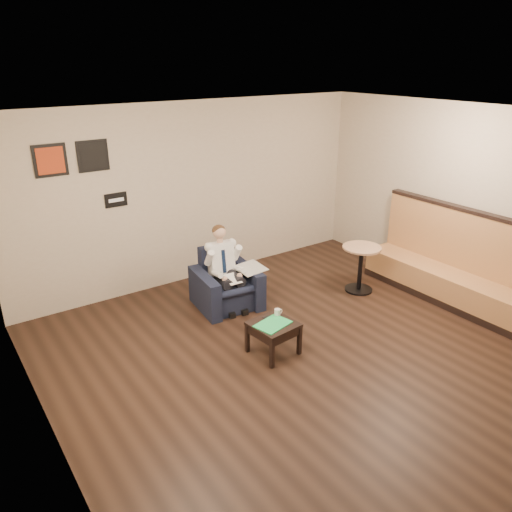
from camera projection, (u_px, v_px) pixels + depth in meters
ground at (321, 357)px, 6.04m from camera, size 6.00×6.00×0.00m
wall_back at (197, 193)px, 7.80m from camera, size 6.00×0.02×2.80m
wall_left at (45, 329)px, 3.92m from camera, size 0.02×6.00×2.80m
wall_right at (483, 206)px, 7.11m from camera, size 0.02×6.00×2.80m
ceiling at (335, 120)px, 4.99m from camera, size 6.00×6.00×0.02m
seating_sign at (116, 200)px, 7.06m from camera, size 0.32×0.02×0.20m
art_print_left at (50, 160)px, 6.39m from camera, size 0.42×0.03×0.42m
art_print_right at (93, 156)px, 6.68m from camera, size 0.42×0.03×0.42m
armchair at (226, 280)px, 7.15m from camera, size 0.94×0.94×0.82m
seated_man at (229, 273)px, 7.01m from camera, size 0.63×0.86×1.12m
lap_papers at (232, 279)px, 6.96m from camera, size 0.20×0.28×0.01m
newspaper at (250, 268)px, 7.17m from camera, size 0.39×0.47×0.01m
side_table at (273, 338)px, 6.07m from camera, size 0.55×0.55×0.41m
green_folder at (273, 324)px, 5.96m from camera, size 0.47×0.38×0.01m
coffee_mug at (277, 312)px, 6.15m from camera, size 0.08×0.08×0.09m
smartphone at (268, 317)px, 6.12m from camera, size 0.13×0.07×0.01m
banquette at (449, 257)px, 7.28m from camera, size 0.63×2.62×1.34m
cafe_table at (360, 269)px, 7.64m from camera, size 0.65×0.65×0.72m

